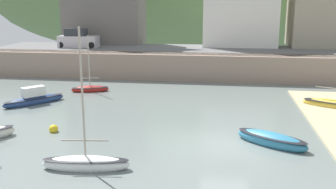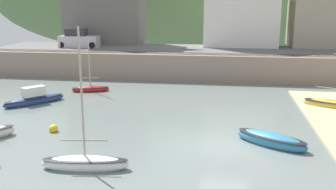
% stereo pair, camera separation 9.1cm
% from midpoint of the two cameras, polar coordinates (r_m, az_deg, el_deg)
% --- Properties ---
extents(quay_seawall, '(48.00, 9.40, 2.40)m').
position_cam_midpoint_polar(quay_seawall, '(36.96, 8.37, 4.26)').
color(quay_seawall, gray).
rests_on(quay_seawall, ground).
extents(motorboat_with_cabin, '(3.94, 1.32, 6.35)m').
position_cam_midpoint_polar(motorboat_with_cabin, '(17.73, -12.00, -9.68)').
color(motorboat_with_cabin, white).
rests_on(motorboat_with_cabin, ground).
extents(sailboat_far_left, '(3.88, 3.10, 0.84)m').
position_cam_midpoint_polar(sailboat_far_left, '(20.81, 14.70, -6.39)').
color(sailboat_far_left, teal).
rests_on(sailboat_far_left, ground).
extents(sailboat_white_hull, '(3.13, 1.73, 4.66)m').
position_cam_midpoint_polar(sailboat_white_hull, '(32.48, -11.35, 0.86)').
color(sailboat_white_hull, '#A5201A').
rests_on(sailboat_white_hull, ground).
extents(sailboat_nearest_shore, '(3.60, 4.07, 1.40)m').
position_cam_midpoint_polar(sailboat_nearest_shore, '(29.57, -18.99, -0.64)').
color(sailboat_nearest_shore, navy).
rests_on(sailboat_nearest_shore, ground).
extents(parked_car_near_slipway, '(4.16, 1.84, 1.95)m').
position_cam_midpoint_polar(parked_car_near_slipway, '(42.73, -13.01, 7.79)').
color(parked_car_near_slipway, '#BFBAC0').
rests_on(parked_car_near_slipway, ground).
extents(mooring_buoy, '(0.51, 0.51, 0.51)m').
position_cam_midpoint_polar(mooring_buoy, '(23.03, -16.42, -4.84)').
color(mooring_buoy, yellow).
rests_on(mooring_buoy, ground).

